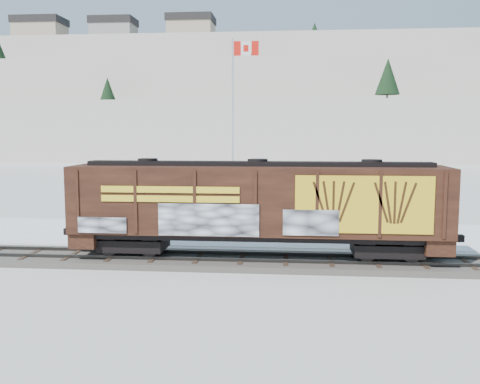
# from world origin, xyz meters

# --- Properties ---
(ground) EXTENTS (500.00, 500.00, 0.00)m
(ground) POSITION_xyz_m (0.00, 0.00, 0.00)
(ground) COLOR white
(ground) RESTS_ON ground
(rail_track) EXTENTS (50.00, 3.40, 0.43)m
(rail_track) POSITION_xyz_m (0.00, 0.00, 0.15)
(rail_track) COLOR #59544C
(rail_track) RESTS_ON ground
(parking_strip) EXTENTS (40.00, 8.00, 0.03)m
(parking_strip) POSITION_xyz_m (0.00, 7.50, 0.01)
(parking_strip) COLOR white
(parking_strip) RESTS_ON ground
(hillside) EXTENTS (360.00, 110.00, 93.00)m
(hillside) POSITION_xyz_m (-0.05, 139.79, 14.37)
(hillside) COLOR white
(hillside) RESTS_ON ground
(hopper_railcar) EXTENTS (16.77, 3.06, 4.29)m
(hopper_railcar) POSITION_xyz_m (0.71, -0.01, 2.82)
(hopper_railcar) COLOR black
(hopper_railcar) RESTS_ON rail_track
(flagpole) EXTENTS (2.30, 0.90, 12.55)m
(flagpole) POSITION_xyz_m (-1.85, 14.28, 4.71)
(flagpole) COLOR silver
(flagpole) RESTS_ON ground
(car_silver) EXTENTS (4.64, 2.11, 1.54)m
(car_silver) POSITION_xyz_m (-1.28, 7.09, 0.80)
(car_silver) COLOR silver
(car_silver) RESTS_ON parking_strip
(car_white) EXTENTS (4.78, 2.29, 1.51)m
(car_white) POSITION_xyz_m (1.19, 7.38, 0.79)
(car_white) COLOR silver
(car_white) RESTS_ON parking_strip
(car_dark) EXTENTS (5.54, 3.60, 1.49)m
(car_dark) POSITION_xyz_m (6.67, 7.77, 0.78)
(car_dark) COLOR #202329
(car_dark) RESTS_ON parking_strip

